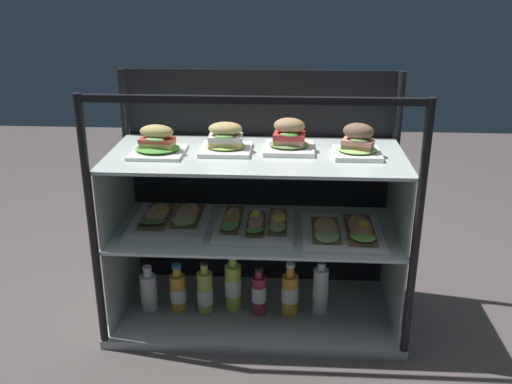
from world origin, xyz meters
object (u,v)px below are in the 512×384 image
juice_bottle_front_middle (149,292)px  juice_bottle_front_right_end (321,289)px  plated_roll_sandwich_center (358,144)px  plated_roll_sandwich_mid_right (157,144)px  open_sandwich_tray_near_left_corner (344,231)px  juice_bottle_tucked_behind (290,293)px  juice_bottle_back_left (205,292)px  open_sandwich_tray_near_right_corner (255,224)px  juice_bottle_back_center (233,286)px  open_sandwich_tray_far_left (171,218)px  plated_roll_sandwich_far_left (289,139)px  juice_bottle_near_post (178,292)px  plated_roll_sandwich_near_left_corner (226,140)px  juice_bottle_front_second (259,294)px

juice_bottle_front_middle → juice_bottle_front_right_end: (0.70, 0.02, 0.02)m
plated_roll_sandwich_center → plated_roll_sandwich_mid_right: bearing=-178.1°
open_sandwich_tray_near_left_corner → juice_bottle_tucked_behind: (-0.20, 0.02, -0.29)m
juice_bottle_front_middle → juice_bottle_back_left: 0.23m
open_sandwich_tray_near_left_corner → open_sandwich_tray_near_right_corner: bearing=172.2°
juice_bottle_front_middle → juice_bottle_back_center: bearing=3.6°
open_sandwich_tray_near_left_corner → juice_bottle_back_center: size_ratio=1.39×
juice_bottle_front_middle → juice_bottle_back_center: size_ratio=0.78×
open_sandwich_tray_far_left → juice_bottle_front_right_end: open_sandwich_tray_far_left is taller
plated_roll_sandwich_far_left → juice_bottle_near_post: (-0.44, -0.08, -0.63)m
plated_roll_sandwich_near_left_corner → plated_roll_sandwich_center: size_ratio=1.10×
plated_roll_sandwich_near_left_corner → open_sandwich_tray_near_left_corner: size_ratio=0.55×
open_sandwich_tray_near_right_corner → juice_bottle_front_middle: bearing=-176.5°
plated_roll_sandwich_center → juice_bottle_front_right_end: plated_roll_sandwich_center is taller
plated_roll_sandwich_center → open_sandwich_tray_far_left: 0.79m
plated_roll_sandwich_far_left → plated_roll_sandwich_center: plated_roll_sandwich_far_left is taller
open_sandwich_tray_near_right_corner → juice_bottle_tucked_behind: 0.32m
plated_roll_sandwich_mid_right → open_sandwich_tray_far_left: size_ratio=0.57×
open_sandwich_tray_near_right_corner → juice_bottle_back_left: bearing=-171.3°
juice_bottle_back_center → juice_bottle_tucked_behind: (0.23, -0.03, -0.01)m
open_sandwich_tray_near_right_corner → open_sandwich_tray_near_left_corner: (0.34, -0.05, 0.00)m
juice_bottle_tucked_behind → juice_bottle_front_middle: bearing=179.5°
open_sandwich_tray_far_left → juice_bottle_back_center: size_ratio=1.39×
plated_roll_sandwich_near_left_corner → juice_bottle_tucked_behind: (0.25, -0.05, -0.62)m
plated_roll_sandwich_center → juice_bottle_front_middle: 1.03m
juice_bottle_back_left → juice_bottle_back_center: juice_bottle_back_center is taller
juice_bottle_front_middle → open_sandwich_tray_near_left_corner: bearing=-1.5°
open_sandwich_tray_near_left_corner → plated_roll_sandwich_center: bearing=53.8°
open_sandwich_tray_near_left_corner → juice_bottle_front_second: size_ratio=1.67×
juice_bottle_tucked_behind → juice_bottle_near_post: bearing=180.0°
plated_roll_sandwich_center → open_sandwich_tray_near_right_corner: plated_roll_sandwich_center is taller
open_sandwich_tray_far_left → juice_bottle_tucked_behind: size_ratio=1.51×
juice_bottle_front_right_end → juice_bottle_back_left: bearing=-177.2°
open_sandwich_tray_near_right_corner → juice_bottle_near_post: bearing=-174.4°
juice_bottle_back_center → open_sandwich_tray_near_right_corner: bearing=3.1°
open_sandwich_tray_far_left → open_sandwich_tray_near_right_corner: 0.34m
plated_roll_sandwich_center → juice_bottle_front_right_end: 0.62m
plated_roll_sandwich_center → juice_bottle_near_post: (-0.69, -0.03, -0.63)m
open_sandwich_tray_near_right_corner → open_sandwich_tray_near_left_corner: bearing=-7.8°
open_sandwich_tray_near_right_corner → juice_bottle_near_post: 0.43m
open_sandwich_tray_far_left → open_sandwich_tray_near_left_corner: (0.68, -0.08, -0.00)m
open_sandwich_tray_far_left → juice_bottle_back_left: 0.33m
plated_roll_sandwich_center → open_sandwich_tray_far_left: size_ratio=0.50×
plated_roll_sandwich_far_left → open_sandwich_tray_far_left: bearing=-178.7°
juice_bottle_back_center → juice_bottle_front_right_end: bearing=-0.5°
plated_roll_sandwich_near_left_corner → plated_roll_sandwich_far_left: bearing=5.9°
juice_bottle_back_left → juice_bottle_back_center: 0.12m
juice_bottle_near_post → juice_bottle_back_left: size_ratio=0.92×
plated_roll_sandwich_far_left → juice_bottle_back_center: bearing=-166.4°
juice_bottle_tucked_behind → plated_roll_sandwich_far_left: bearing=102.0°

